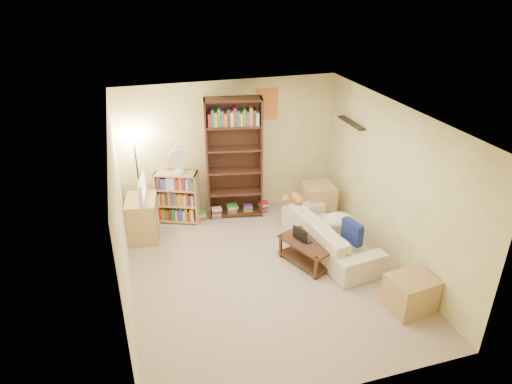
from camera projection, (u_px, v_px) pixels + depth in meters
room at (268, 178)px, 6.28m from camera, size 4.50×4.54×2.52m
sofa at (330, 235)px, 7.47m from camera, size 2.22×1.30×0.59m
navy_pillow at (352, 232)px, 7.03m from camera, size 0.20×0.40×0.35m
cream_blanket at (337, 220)px, 7.47m from camera, size 0.54×0.39×0.23m
tabby_cat at (295, 198)px, 7.85m from camera, size 0.47×0.21×0.16m
coffee_table at (307, 249)px, 7.16m from camera, size 0.80×1.01×0.40m
laptop at (305, 237)px, 7.18m from camera, size 0.44×0.38×0.03m
laptop_screen at (300, 234)px, 7.06m from camera, size 0.12×0.28×0.20m
mug at (325, 245)px, 6.93m from camera, size 0.17×0.17×0.08m
tv_remote at (299, 231)px, 7.35m from camera, size 0.14×0.15×0.02m
tv_stand at (143, 218)px, 7.80m from camera, size 0.59×0.76×0.74m
television at (139, 189)px, 7.56m from camera, size 0.67×0.28×0.37m
tall_bookshelf at (234, 156)px, 8.19m from camera, size 1.05×0.52×2.24m
short_bookshelf at (178, 197)px, 8.27m from camera, size 0.82×0.57×0.97m
desk_fan at (178, 161)px, 7.92m from camera, size 0.35×0.19×0.45m
floor_lamp at (136, 158)px, 7.73m from camera, size 0.28×0.28×1.66m
side_table at (318, 200)px, 8.54m from camera, size 0.56×0.56×0.63m
end_cabinet at (411, 293)px, 6.20m from camera, size 0.65×0.57×0.50m
book_stacks at (234, 211)px, 8.61m from camera, size 1.40×0.18×0.24m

